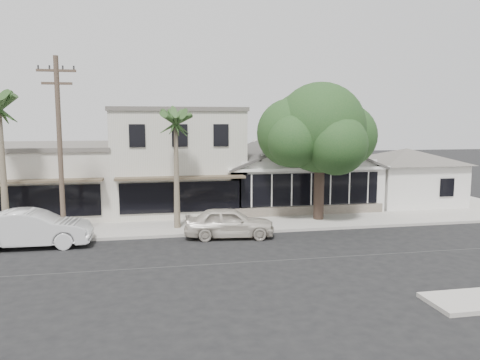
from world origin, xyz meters
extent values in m
plane|color=black|center=(0.00, 0.00, 0.00)|extent=(140.00, 140.00, 0.00)
cube|color=#9E9991|center=(-8.00, 6.75, 0.07)|extent=(90.00, 3.50, 0.15)
cube|color=silver|center=(5.00, 12.50, 1.50)|extent=(10.00, 8.00, 3.00)
cube|color=black|center=(5.00, 8.44, 1.75)|extent=(8.80, 0.10, 2.00)
cube|color=#60564C|center=(5.00, 8.45, 0.35)|extent=(9.60, 0.18, 0.70)
cube|color=silver|center=(13.20, 11.50, 1.50)|extent=(6.00, 6.00, 3.00)
cube|color=beige|center=(-3.00, 13.50, 3.25)|extent=(8.00, 10.00, 6.50)
cube|color=silver|center=(-12.00, 13.50, 2.10)|extent=(10.00, 10.00, 4.20)
cylinder|color=brown|center=(-9.00, 5.20, 4.50)|extent=(0.24, 0.24, 9.00)
cube|color=brown|center=(-9.00, 5.20, 8.30)|extent=(1.80, 0.12, 0.12)
cube|color=brown|center=(-9.00, 5.20, 7.70)|extent=(1.40, 0.12, 0.12)
imported|color=beige|center=(-0.83, 4.37, 0.78)|extent=(4.76, 2.38, 1.56)
imported|color=silver|center=(-10.27, 4.35, 0.89)|extent=(5.41, 1.94, 1.78)
cylinder|color=#3F2F26|center=(5.03, 7.15, 1.61)|extent=(0.60, 0.60, 3.23)
sphere|color=#1A3C18|center=(5.03, 7.15, 5.55)|extent=(5.24, 5.24, 5.24)
sphere|color=#1A3C18|center=(6.84, 7.75, 5.04)|extent=(3.83, 3.83, 3.83)
sphere|color=#1A3C18|center=(3.41, 7.55, 5.24)|extent=(4.03, 4.03, 4.03)
sphere|color=#1A3C18|center=(5.43, 5.63, 4.64)|extent=(3.43, 3.43, 3.43)
sphere|color=#1A3C18|center=(4.42, 8.76, 5.85)|extent=(3.63, 3.63, 3.63)
sphere|color=#1A3C18|center=(6.24, 8.56, 6.25)|extent=(3.23, 3.23, 3.23)
sphere|color=#1A3C18|center=(3.21, 6.34, 4.84)|extent=(3.02, 3.02, 3.02)
cone|color=#726651|center=(-3.34, 6.49, 2.83)|extent=(0.36, 0.36, 5.66)
cone|color=#726651|center=(-11.97, 6.44, 3.20)|extent=(0.39, 0.39, 6.39)
camera|label=1|loc=(-4.83, -18.69, 5.91)|focal=35.00mm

